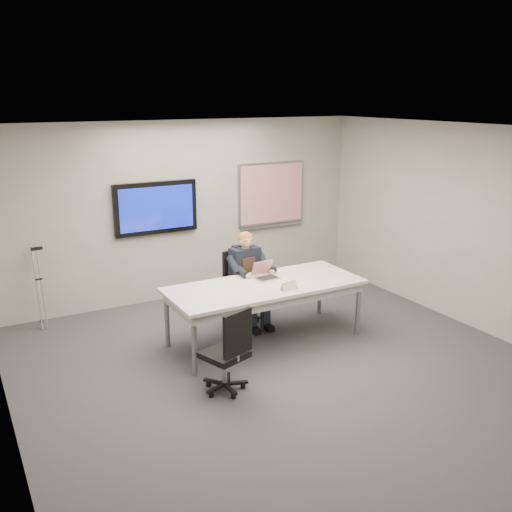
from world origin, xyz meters
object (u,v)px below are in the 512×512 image
conference_table (265,291)px  office_chair_near (227,366)px  office_chair_far (242,298)px  seated_person (251,288)px  laptop (265,274)px

conference_table → office_chair_near: office_chair_near is taller
office_chair_far → seated_person: bearing=-102.5°
office_chair_far → office_chair_near: (-1.13, -1.82, -0.01)m
office_chair_near → seated_person: seated_person is taller
laptop → seated_person: bearing=88.7°
office_chair_far → laptop: office_chair_far is taller
conference_table → office_chair_far: office_chair_far is taller
office_chair_near → office_chair_far: bearing=-140.7°
office_chair_far → seated_person: (0.01, -0.24, 0.22)m
laptop → office_chair_near: bearing=-139.6°
conference_table → office_chair_near: 1.48m
conference_table → laptop: laptop is taller
conference_table → office_chair_near: (-1.03, -0.98, -0.39)m
office_chair_far → office_chair_near: size_ratio=1.03×
office_chair_near → conference_table: bearing=-155.4°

